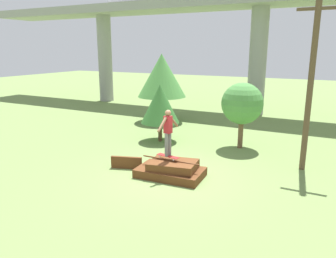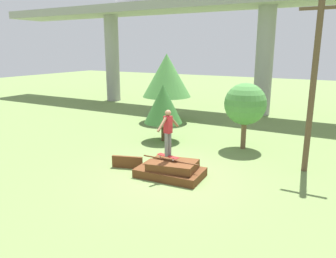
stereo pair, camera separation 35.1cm
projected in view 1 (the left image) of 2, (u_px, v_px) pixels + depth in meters
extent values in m
plane|color=olive|center=(170.00, 176.00, 11.02)|extent=(80.00, 80.00, 0.00)
cube|color=#5B3319|center=(170.00, 172.00, 10.99)|extent=(2.27, 1.41, 0.28)
cube|color=#5B3319|center=(173.00, 165.00, 10.87)|extent=(1.68, 1.21, 0.31)
cylinder|color=#5B3319|center=(170.00, 160.00, 10.88)|extent=(2.07, 0.05, 0.05)
cube|color=#5B3319|center=(126.00, 163.00, 11.70)|extent=(1.10, 0.45, 0.44)
cube|color=maroon|center=(168.00, 156.00, 10.98)|extent=(0.86, 0.34, 0.01)
cylinder|color=silver|center=(177.00, 159.00, 10.88)|extent=(0.06, 0.04, 0.05)
cylinder|color=silver|center=(173.00, 160.00, 10.75)|extent=(0.06, 0.04, 0.05)
cylinder|color=silver|center=(163.00, 155.00, 11.23)|extent=(0.06, 0.04, 0.05)
cylinder|color=silver|center=(160.00, 156.00, 11.10)|extent=(0.06, 0.04, 0.05)
cylinder|color=slate|center=(170.00, 144.00, 10.95)|extent=(0.12, 0.12, 0.79)
cylinder|color=slate|center=(166.00, 145.00, 10.82)|extent=(0.12, 0.12, 0.79)
cube|color=maroon|center=(168.00, 125.00, 10.72)|extent=(0.25, 0.25, 0.57)
sphere|color=brown|center=(168.00, 113.00, 10.62)|extent=(0.20, 0.20, 0.20)
cylinder|color=brown|center=(174.00, 121.00, 10.94)|extent=(0.17, 0.47, 0.45)
cylinder|color=brown|center=(162.00, 125.00, 10.47)|extent=(0.17, 0.47, 0.45)
cube|color=gray|center=(262.00, 1.00, 19.94)|extent=(44.00, 3.45, 0.60)
cylinder|color=gray|center=(105.00, 59.00, 26.20)|extent=(1.10, 1.10, 6.72)
cylinder|color=gray|center=(258.00, 62.00, 20.82)|extent=(1.10, 1.10, 6.72)
cube|color=silver|center=(137.00, 0.00, 24.16)|extent=(3.94, 1.69, 0.76)
cylinder|color=brown|center=(310.00, 84.00, 10.99)|extent=(0.20, 0.20, 6.03)
cube|color=brown|center=(318.00, 8.00, 10.41)|extent=(1.30, 0.10, 0.10)
cylinder|color=brown|center=(240.00, 134.00, 14.07)|extent=(0.21, 0.21, 1.19)
sphere|color=#4C8E42|center=(242.00, 104.00, 13.75)|extent=(1.75, 1.75, 1.75)
cylinder|color=brown|center=(162.00, 109.00, 19.14)|extent=(0.27, 0.27, 1.48)
cone|color=#4C8E42|center=(162.00, 75.00, 18.67)|extent=(2.78, 2.78, 2.44)
cylinder|color=#4C3823|center=(160.00, 132.00, 15.15)|extent=(0.18, 0.18, 0.88)
cone|color=#336B2D|center=(160.00, 104.00, 14.83)|extent=(1.76, 1.76, 1.75)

